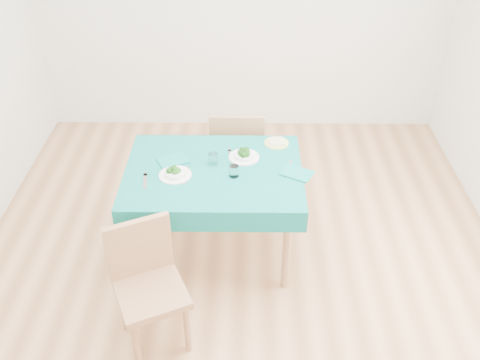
{
  "coord_description": "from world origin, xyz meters",
  "views": [
    {
      "loc": [
        0.03,
        -2.8,
        2.85
      ],
      "look_at": [
        0.0,
        0.0,
        0.85
      ],
      "focal_mm": 40.0,
      "sensor_mm": 36.0,
      "label": 1
    }
  ],
  "objects_px": {
    "table": "(215,212)",
    "bowl_far": "(244,154)",
    "chair_near": "(150,284)",
    "chair_far": "(238,138)",
    "bowl_near": "(175,172)",
    "side_plate": "(276,143)"
  },
  "relations": [
    {
      "from": "table",
      "to": "bowl_far",
      "type": "height_order",
      "value": "bowl_far"
    },
    {
      "from": "chair_near",
      "to": "chair_far",
      "type": "bearing_deg",
      "value": 48.39
    },
    {
      "from": "chair_near",
      "to": "bowl_near",
      "type": "distance_m",
      "value": 0.82
    },
    {
      "from": "bowl_near",
      "to": "bowl_far",
      "type": "xyz_separation_m",
      "value": [
        0.47,
        0.23,
        -0.0
      ]
    },
    {
      "from": "table",
      "to": "chair_near",
      "type": "relative_size",
      "value": 1.22
    },
    {
      "from": "bowl_far",
      "to": "side_plate",
      "type": "xyz_separation_m",
      "value": [
        0.24,
        0.2,
        -0.03
      ]
    },
    {
      "from": "chair_far",
      "to": "side_plate",
      "type": "relative_size",
      "value": 5.94
    },
    {
      "from": "chair_far",
      "to": "table",
      "type": "bearing_deg",
      "value": 80.24
    },
    {
      "from": "table",
      "to": "bowl_near",
      "type": "distance_m",
      "value": 0.49
    },
    {
      "from": "bowl_near",
      "to": "chair_near",
      "type": "bearing_deg",
      "value": -96.55
    },
    {
      "from": "chair_near",
      "to": "bowl_near",
      "type": "bearing_deg",
      "value": 58.97
    },
    {
      "from": "table",
      "to": "chair_far",
      "type": "relative_size",
      "value": 1.12
    },
    {
      "from": "chair_near",
      "to": "bowl_far",
      "type": "relative_size",
      "value": 4.57
    },
    {
      "from": "chair_near",
      "to": "side_plate",
      "type": "relative_size",
      "value": 5.46
    },
    {
      "from": "chair_far",
      "to": "bowl_near",
      "type": "relative_size",
      "value": 4.87
    },
    {
      "from": "chair_far",
      "to": "bowl_near",
      "type": "distance_m",
      "value": 0.99
    },
    {
      "from": "chair_far",
      "to": "side_plate",
      "type": "distance_m",
      "value": 0.57
    },
    {
      "from": "table",
      "to": "bowl_near",
      "type": "bearing_deg",
      "value": -163.81
    },
    {
      "from": "bowl_near",
      "to": "chair_far",
      "type": "bearing_deg",
      "value": 64.51
    },
    {
      "from": "chair_far",
      "to": "bowl_near",
      "type": "height_order",
      "value": "chair_far"
    },
    {
      "from": "chair_near",
      "to": "chair_far",
      "type": "height_order",
      "value": "chair_far"
    },
    {
      "from": "bowl_near",
      "to": "bowl_far",
      "type": "relative_size",
      "value": 1.02
    }
  ]
}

